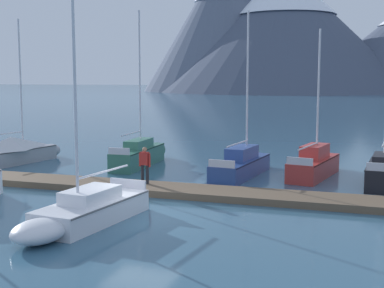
{
  "coord_description": "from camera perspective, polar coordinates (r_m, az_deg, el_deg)",
  "views": [
    {
      "loc": [
        8.12,
        -17.77,
        5.12
      ],
      "look_at": [
        0.0,
        6.0,
        2.0
      ],
      "focal_mm": 49.85,
      "sensor_mm": 36.0,
      "label": 1
    }
  ],
  "objects": [
    {
      "name": "sailboat_outer_slip",
      "position": [
        28.72,
        13.14,
        -2.04
      ],
      "size": [
        2.35,
        6.17,
        7.62
      ],
      "color": "#B2332D",
      "rests_on": "ground"
    },
    {
      "name": "person_on_dock",
      "position": [
        24.49,
        -5.07,
        -2.01
      ],
      "size": [
        0.59,
        0.26,
        1.69
      ],
      "color": "#232328",
      "rests_on": "dock"
    },
    {
      "name": "sailboat_mid_dock_port",
      "position": [
        31.75,
        -5.43,
        -1.03
      ],
      "size": [
        1.65,
        6.85,
        8.98
      ],
      "color": "#336B56",
      "rests_on": "ground"
    },
    {
      "name": "sailboat_mid_dock_starboard",
      "position": [
        19.03,
        -11.62,
        -7.08
      ],
      "size": [
        2.36,
        6.4,
        8.71
      ],
      "color": "silver",
      "rests_on": "ground"
    },
    {
      "name": "ground_plane",
      "position": [
        20.2,
        -5.56,
        -7.63
      ],
      "size": [
        700.0,
        700.0,
        0.0
      ],
      "primitive_type": "plane",
      "color": "#335B75"
    },
    {
      "name": "sailboat_end_of_dock",
      "position": [
        27.73,
        19.8,
        -2.66
      ],
      "size": [
        1.65,
        6.15,
        6.76
      ],
      "color": "black",
      "rests_on": "ground"
    },
    {
      "name": "mountain_west_summit",
      "position": [
        212.76,
        3.86,
        13.42
      ],
      "size": [
        65.54,
        65.54,
        55.44
      ],
      "color": "slate",
      "rests_on": "ground"
    },
    {
      "name": "mountain_central_massif",
      "position": [
        205.77,
        9.88,
        12.08
      ],
      "size": [
        94.03,
        94.03,
        45.31
      ],
      "color": "#424C60",
      "rests_on": "ground"
    },
    {
      "name": "sailboat_far_berth",
      "position": [
        28.37,
        5.53,
        -2.09
      ],
      "size": [
        2.06,
        6.71,
        8.61
      ],
      "color": "navy",
      "rests_on": "ground"
    },
    {
      "name": "sailboat_nearest_berth",
      "position": [
        33.77,
        -18.18,
        -0.62
      ],
      "size": [
        2.34,
        6.49,
        8.61
      ],
      "color": "#93939E",
      "rests_on": "ground"
    },
    {
      "name": "dock",
      "position": [
        23.77,
        -1.56,
        -5.0
      ],
      "size": [
        26.54,
        2.38,
        0.3
      ],
      "color": "brown",
      "rests_on": "ground"
    }
  ]
}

